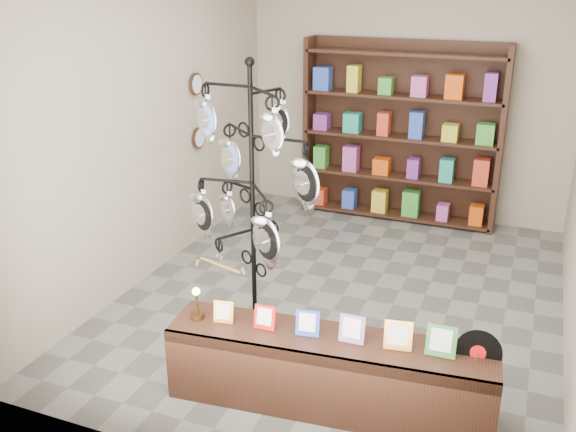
# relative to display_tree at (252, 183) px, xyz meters

# --- Properties ---
(ground) EXTENTS (5.00, 5.00, 0.00)m
(ground) POSITION_rel_display_tree_xyz_m (0.52, 0.91, -1.36)
(ground) COLOR slate
(ground) RESTS_ON ground
(room_envelope) EXTENTS (5.00, 5.00, 5.00)m
(room_envelope) POSITION_rel_display_tree_xyz_m (0.52, 0.91, 0.49)
(room_envelope) COLOR #AB9E8A
(room_envelope) RESTS_ON ground
(display_tree) EXTENTS (1.28, 1.28, 2.36)m
(display_tree) POSITION_rel_display_tree_xyz_m (0.00, 0.00, 0.00)
(display_tree) COLOR black
(display_tree) RESTS_ON ground
(front_shelf) EXTENTS (2.34, 0.69, 0.82)m
(front_shelf) POSITION_rel_display_tree_xyz_m (0.92, -0.74, -1.08)
(front_shelf) COLOR black
(front_shelf) RESTS_ON ground
(back_shelving) EXTENTS (2.42, 0.36, 2.20)m
(back_shelving) POSITION_rel_display_tree_xyz_m (0.52, 3.21, -0.33)
(back_shelving) COLOR black
(back_shelving) RESTS_ON ground
(wall_clocks) EXTENTS (0.03, 0.24, 0.84)m
(wall_clocks) POSITION_rel_display_tree_xyz_m (-1.45, 1.71, 0.14)
(wall_clocks) COLOR black
(wall_clocks) RESTS_ON ground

